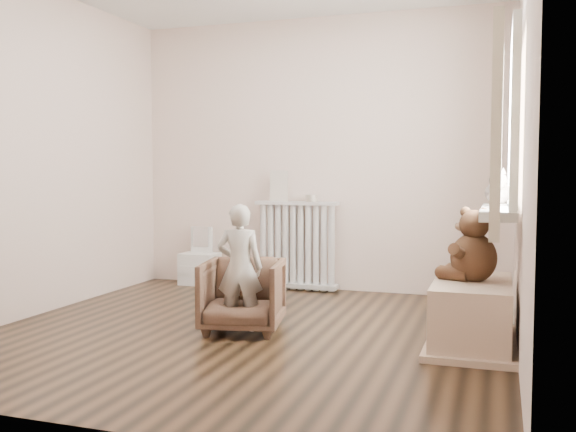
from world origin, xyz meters
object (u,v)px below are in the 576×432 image
(armchair, at_px, (243,295))
(toy_vanity, at_px, (200,257))
(child, at_px, (240,267))
(toy_bench, at_px, (472,316))
(plush_cat, at_px, (498,191))
(radiator, at_px, (297,249))
(teddy_bear, at_px, (474,244))

(armchair, bearing_deg, toy_vanity, 114.30)
(child, xyz_separation_m, toy_bench, (1.57, 0.16, -0.27))
(toy_vanity, distance_m, armchair, 1.98)
(armchair, height_order, plush_cat, plush_cat)
(radiator, height_order, child, child)
(toy_bench, distance_m, teddy_bear, 0.47)
(teddy_bear, bearing_deg, child, -153.63)
(radiator, relative_size, plush_cat, 2.97)
(toy_vanity, height_order, teddy_bear, teddy_bear)
(radiator, relative_size, toy_bench, 0.93)
(armchair, bearing_deg, radiator, 83.38)
(toy_vanity, xyz_separation_m, child, (1.14, -1.67, 0.19))
(toy_vanity, distance_m, child, 2.03)
(child, bearing_deg, armchair, -100.77)
(toy_vanity, distance_m, teddy_bear, 3.13)
(armchair, relative_size, teddy_bear, 1.20)
(toy_vanity, xyz_separation_m, plush_cat, (2.85, -1.07, 0.72))
(plush_cat, bearing_deg, toy_vanity, 175.61)
(toy_vanity, bearing_deg, plush_cat, -20.63)
(armchair, height_order, teddy_bear, teddy_bear)
(radiator, xyz_separation_m, toy_bench, (1.69, -1.55, -0.19))
(teddy_bear, bearing_deg, toy_vanity, 171.30)
(plush_cat, bearing_deg, teddy_bear, -91.40)
(armchair, height_order, toy_bench, armchair)
(radiator, bearing_deg, plush_cat, -31.07)
(radiator, distance_m, toy_bench, 2.30)
(plush_cat, bearing_deg, toy_bench, -91.26)
(toy_vanity, distance_m, plush_cat, 3.13)
(child, relative_size, toy_bench, 0.98)
(plush_cat, bearing_deg, child, -144.43)
(radiator, xyz_separation_m, child, (0.12, -1.70, 0.08))
(radiator, distance_m, plush_cat, 2.22)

